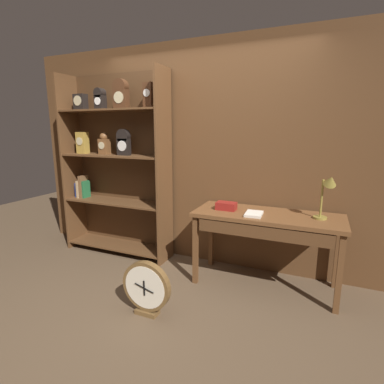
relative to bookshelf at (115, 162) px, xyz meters
The scene contains 8 objects.
ground_plane 1.98m from the bookshelf, 44.78° to the right, with size 10.00×10.00×0.00m, color brown.
back_wood_panel 1.15m from the bookshelf, 10.37° to the left, with size 4.80×0.05×2.60m, color brown.
bookshelf is the anchor object (origin of this frame).
workbench 2.04m from the bookshelf, ahead, with size 1.46×0.58×0.78m.
desk_lamp 2.50m from the bookshelf, ahead, with size 0.20×0.20×0.45m.
toolbox_small 1.59m from the bookshelf, ahead, with size 0.21×0.13×0.08m, color maroon.
open_repair_manual 1.91m from the bookshelf, ahead, with size 0.16×0.22×0.03m, color silver.
round_clock_large 1.82m from the bookshelf, 44.51° to the right, with size 0.46×0.11×0.50m.
Camera 1 is at (1.30, -2.00, 1.61)m, focal length 28.03 mm.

